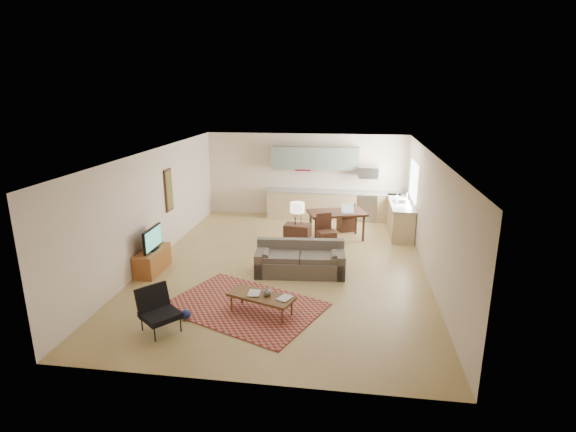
# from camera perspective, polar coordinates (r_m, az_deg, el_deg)

# --- Properties ---
(room) EXTENTS (9.00, 9.00, 9.00)m
(room) POSITION_cam_1_polar(r_m,az_deg,el_deg) (10.40, -0.23, 0.61)
(room) COLOR #A2864F
(room) RESTS_ON ground
(kitchen_counter_back) EXTENTS (4.26, 0.64, 0.92)m
(kitchen_counter_back) POSITION_cam_1_polar(r_m,az_deg,el_deg) (14.58, 5.64, 1.40)
(kitchen_counter_back) COLOR tan
(kitchen_counter_back) RESTS_ON ground
(kitchen_counter_right) EXTENTS (0.64, 2.26, 0.92)m
(kitchen_counter_right) POSITION_cam_1_polar(r_m,az_deg,el_deg) (13.51, 14.04, -0.18)
(kitchen_counter_right) COLOR tan
(kitchen_counter_right) RESTS_ON ground
(kitchen_range) EXTENTS (0.62, 0.62, 0.90)m
(kitchen_range) POSITION_cam_1_polar(r_m,az_deg,el_deg) (14.59, 9.96, 1.20)
(kitchen_range) COLOR #A5A8AD
(kitchen_range) RESTS_ON ground
(kitchen_microwave) EXTENTS (0.62, 0.40, 0.35)m
(kitchen_microwave) POSITION_cam_1_polar(r_m,az_deg,el_deg) (14.37, 10.17, 5.47)
(kitchen_microwave) COLOR #A5A8AD
(kitchen_microwave) RESTS_ON room
(upper_cabinets) EXTENTS (2.80, 0.34, 0.70)m
(upper_cabinets) POSITION_cam_1_polar(r_m,az_deg,el_deg) (14.47, 3.44, 7.36)
(upper_cabinets) COLOR gray
(upper_cabinets) RESTS_ON room
(window_right) EXTENTS (0.02, 1.40, 1.05)m
(window_right) POSITION_cam_1_polar(r_m,az_deg,el_deg) (13.30, 15.64, 4.29)
(window_right) COLOR white
(window_right) RESTS_ON room
(wall_art_left) EXTENTS (0.06, 0.42, 1.10)m
(wall_art_left) POSITION_cam_1_polar(r_m,az_deg,el_deg) (12.06, -14.89, 3.19)
(wall_art_left) COLOR olive
(wall_art_left) RESTS_ON room
(triptych) EXTENTS (1.70, 0.04, 0.50)m
(triptych) POSITION_cam_1_polar(r_m,az_deg,el_deg) (14.67, 1.90, 6.71)
(triptych) COLOR beige
(triptych) RESTS_ON room
(rug) EXTENTS (3.41, 2.95, 0.02)m
(rug) POSITION_cam_1_polar(r_m,az_deg,el_deg) (8.96, -5.62, -11.31)
(rug) COLOR maroon
(rug) RESTS_ON floor
(sofa) EXTENTS (2.18, 1.09, 0.73)m
(sofa) POSITION_cam_1_polar(r_m,az_deg,el_deg) (10.24, 1.54, -5.45)
(sofa) COLOR #554D44
(sofa) RESTS_ON floor
(coffee_table) EXTENTS (1.36, 0.91, 0.38)m
(coffee_table) POSITION_cam_1_polar(r_m,az_deg,el_deg) (8.60, -3.42, -11.13)
(coffee_table) COLOR #52361A
(coffee_table) RESTS_ON floor
(book_a) EXTENTS (0.24, 0.31, 0.03)m
(book_a) POSITION_cam_1_polar(r_m,az_deg,el_deg) (8.60, -5.07, -9.70)
(book_a) COLOR maroon
(book_a) RESTS_ON coffee_table
(book_b) EXTENTS (0.44, 0.46, 0.02)m
(book_b) POSITION_cam_1_polar(r_m,az_deg,el_deg) (8.43, -1.02, -10.20)
(book_b) COLOR navy
(book_b) RESTS_ON coffee_table
(vase) EXTENTS (0.23, 0.23, 0.18)m
(vase) POSITION_cam_1_polar(r_m,az_deg,el_deg) (8.47, -2.69, -9.50)
(vase) COLOR black
(vase) RESTS_ON coffee_table
(armchair) EXTENTS (0.96, 0.96, 0.78)m
(armchair) POSITION_cam_1_polar(r_m,az_deg,el_deg) (8.24, -15.93, -11.52)
(armchair) COLOR black
(armchair) RESTS_ON floor
(tv_credenza) EXTENTS (0.44, 1.15, 0.53)m
(tv_credenza) POSITION_cam_1_polar(r_m,az_deg,el_deg) (10.87, -16.82, -5.43)
(tv_credenza) COLOR brown
(tv_credenza) RESTS_ON floor
(tv) EXTENTS (0.09, 0.89, 0.53)m
(tv) POSITION_cam_1_polar(r_m,az_deg,el_deg) (10.68, -16.83, -2.79)
(tv) COLOR black
(tv) RESTS_ON tv_credenza
(console_table) EXTENTS (0.68, 0.50, 0.74)m
(console_table) POSITION_cam_1_polar(r_m,az_deg,el_deg) (11.59, 1.17, -2.83)
(console_table) COLOR #341C13
(console_table) RESTS_ON floor
(table_lamp) EXTENTS (0.42, 0.42, 0.60)m
(table_lamp) POSITION_cam_1_polar(r_m,az_deg,el_deg) (11.39, 1.19, 0.36)
(table_lamp) COLOR beige
(table_lamp) RESTS_ON console_table
(dining_table) EXTENTS (1.75, 1.32, 0.79)m
(dining_table) POSITION_cam_1_polar(r_m,az_deg,el_deg) (12.67, 6.19, -1.17)
(dining_table) COLOR #341C13
(dining_table) RESTS_ON floor
(dining_chair_near) EXTENTS (0.59, 0.60, 0.91)m
(dining_chair_near) POSITION_cam_1_polar(r_m,az_deg,el_deg) (11.91, 4.89, -1.95)
(dining_chair_near) COLOR #341C13
(dining_chair_near) RESTS_ON floor
(dining_chair_far) EXTENTS (0.56, 0.57, 0.88)m
(dining_chair_far) POSITION_cam_1_polar(r_m,az_deg,el_deg) (13.40, 7.35, -0.05)
(dining_chair_far) COLOR #341C13
(dining_chair_far) RESTS_ON floor
(laptop) EXTENTS (0.37, 0.30, 0.25)m
(laptop) POSITION_cam_1_polar(r_m,az_deg,el_deg) (12.42, 7.67, 0.92)
(laptop) COLOR #A5A8AD
(laptop) RESTS_ON dining_table
(soap_bottle) EXTENTS (0.09, 0.09, 0.19)m
(soap_bottle) POSITION_cam_1_polar(r_m,az_deg,el_deg) (13.60, 13.68, 2.37)
(soap_bottle) COLOR beige
(soap_bottle) RESTS_ON kitchen_counter_right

